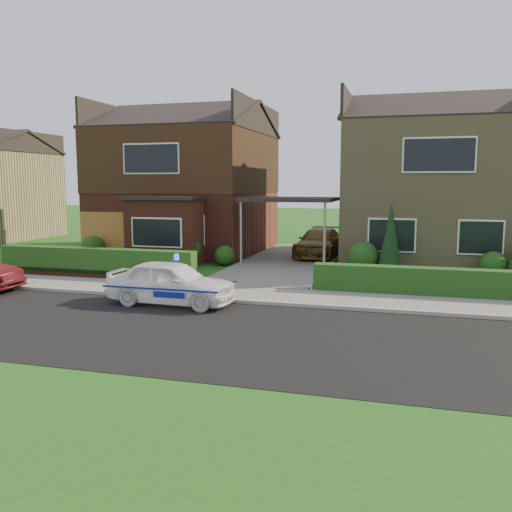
% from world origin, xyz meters
% --- Properties ---
extents(ground, '(120.00, 120.00, 0.00)m').
position_xyz_m(ground, '(0.00, 0.00, 0.00)').
color(ground, '#1B4D14').
rests_on(ground, ground).
extents(road, '(60.00, 6.00, 0.02)m').
position_xyz_m(road, '(0.00, 0.00, 0.00)').
color(road, black).
rests_on(road, ground).
extents(kerb, '(60.00, 0.16, 0.12)m').
position_xyz_m(kerb, '(0.00, 3.05, 0.06)').
color(kerb, '#9E9993').
rests_on(kerb, ground).
extents(sidewalk, '(60.00, 2.00, 0.10)m').
position_xyz_m(sidewalk, '(0.00, 4.10, 0.05)').
color(sidewalk, slate).
rests_on(sidewalk, ground).
extents(grass_verge, '(60.00, 4.00, 0.01)m').
position_xyz_m(grass_verge, '(0.00, -5.00, 0.00)').
color(grass_verge, '#1B4D14').
rests_on(grass_verge, ground).
extents(driveway, '(3.80, 12.00, 0.12)m').
position_xyz_m(driveway, '(0.00, 11.00, 0.06)').
color(driveway, '#666059').
rests_on(driveway, ground).
extents(house_left, '(7.50, 9.53, 7.25)m').
position_xyz_m(house_left, '(-5.78, 13.90, 3.81)').
color(house_left, brown).
rests_on(house_left, ground).
extents(house_right, '(7.50, 8.06, 7.25)m').
position_xyz_m(house_right, '(5.80, 13.99, 3.66)').
color(house_right, '#93815A').
rests_on(house_right, ground).
extents(carport_link, '(3.80, 3.00, 2.77)m').
position_xyz_m(carport_link, '(0.00, 10.95, 2.66)').
color(carport_link, black).
rests_on(carport_link, ground).
extents(garage_door, '(2.20, 0.10, 2.10)m').
position_xyz_m(garage_door, '(-8.25, 9.96, 1.05)').
color(garage_door, brown).
rests_on(garage_door, ground).
extents(dwarf_wall, '(7.70, 0.25, 0.36)m').
position_xyz_m(dwarf_wall, '(-5.80, 5.30, 0.18)').
color(dwarf_wall, brown).
rests_on(dwarf_wall, ground).
extents(hedge_left, '(7.50, 0.55, 0.90)m').
position_xyz_m(hedge_left, '(-5.80, 5.45, 0.00)').
color(hedge_left, '#123913').
rests_on(hedge_left, ground).
extents(hedge_right, '(7.50, 0.55, 0.80)m').
position_xyz_m(hedge_right, '(5.80, 5.35, 0.00)').
color(hedge_right, '#123913').
rests_on(hedge_right, ground).
extents(shrub_left_far, '(1.08, 1.08, 1.08)m').
position_xyz_m(shrub_left_far, '(-8.50, 9.50, 0.54)').
color(shrub_left_far, '#123913').
rests_on(shrub_left_far, ground).
extents(shrub_left_mid, '(1.32, 1.32, 1.32)m').
position_xyz_m(shrub_left_mid, '(-4.00, 9.30, 0.66)').
color(shrub_left_mid, '#123913').
rests_on(shrub_left_mid, ground).
extents(shrub_left_near, '(0.84, 0.84, 0.84)m').
position_xyz_m(shrub_left_near, '(-2.40, 9.60, 0.42)').
color(shrub_left_near, '#123913').
rests_on(shrub_left_near, ground).
extents(shrub_right_near, '(1.20, 1.20, 1.20)m').
position_xyz_m(shrub_right_near, '(3.20, 9.40, 0.60)').
color(shrub_right_near, '#123913').
rests_on(shrub_right_near, ground).
extents(shrub_right_mid, '(0.96, 0.96, 0.96)m').
position_xyz_m(shrub_right_mid, '(7.80, 9.50, 0.48)').
color(shrub_right_mid, '#123913').
rests_on(shrub_right_mid, ground).
extents(conifer_a, '(0.90, 0.90, 2.60)m').
position_xyz_m(conifer_a, '(4.20, 9.20, 1.30)').
color(conifer_a, black).
rests_on(conifer_a, ground).
extents(police_car, '(3.35, 3.70, 1.41)m').
position_xyz_m(police_car, '(-1.49, 2.40, 0.62)').
color(police_car, white).
rests_on(police_car, ground).
extents(driveway_car, '(1.88, 4.28, 1.22)m').
position_xyz_m(driveway_car, '(1.00, 12.71, 0.73)').
color(driveway_car, brown).
rests_on(driveway_car, driveway).
extents(potted_plant_a, '(0.44, 0.37, 0.70)m').
position_xyz_m(potted_plant_a, '(-9.00, 8.46, 0.35)').
color(potted_plant_a, gray).
rests_on(potted_plant_a, ground).
extents(potted_plant_b, '(0.54, 0.49, 0.81)m').
position_xyz_m(potted_plant_b, '(-5.47, 9.00, 0.40)').
color(potted_plant_b, gray).
rests_on(potted_plant_b, ground).
extents(potted_plant_c, '(0.49, 0.49, 0.86)m').
position_xyz_m(potted_plant_c, '(-4.78, 9.00, 0.43)').
color(potted_plant_c, gray).
rests_on(potted_plant_c, ground).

